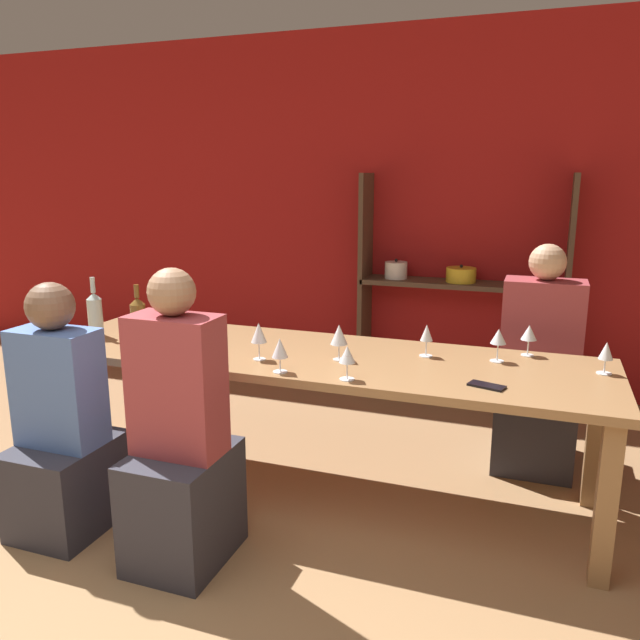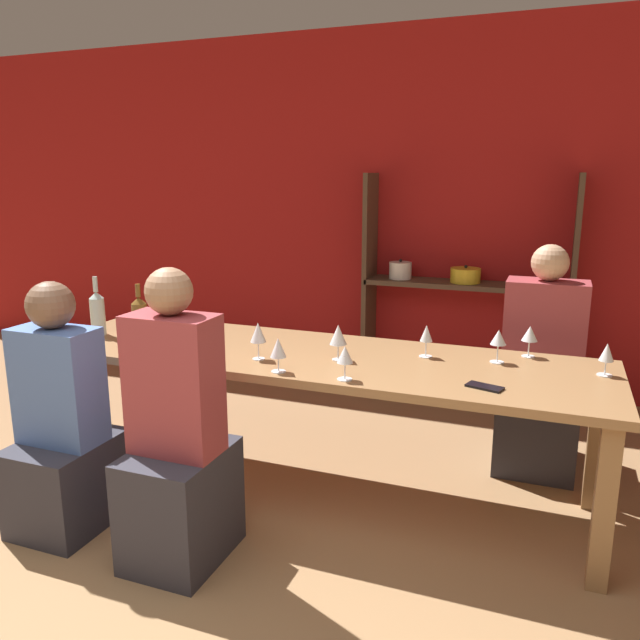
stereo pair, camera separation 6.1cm
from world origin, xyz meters
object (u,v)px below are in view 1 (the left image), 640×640
(wine_glass_empty_a, at_px, (498,337))
(wine_glass_empty_b, at_px, (427,334))
(cell_phone, at_px, (487,386))
(wine_bottle_green, at_px, (95,313))
(wine_glass_red_d, at_px, (606,352))
(person_far_a, at_px, (537,386))
(wine_bottle_dark, at_px, (138,320))
(wine_glass_red_b, at_px, (280,349))
(person_near_b, at_px, (64,440))
(wine_glass_red_a, at_px, (347,356))
(wine_glass_red_c, at_px, (339,336))
(person_near_a, at_px, (181,457))
(wine_glass_red_e, at_px, (259,334))
(dining_table, at_px, (313,369))
(wine_glass_white_a, at_px, (529,334))
(shelf_unit, at_px, (454,318))

(wine_glass_empty_a, bearing_deg, wine_glass_empty_b, -175.38)
(cell_phone, bearing_deg, wine_bottle_green, 176.05)
(wine_bottle_green, bearing_deg, wine_glass_empty_b, 7.08)
(wine_glass_red_d, relative_size, person_far_a, 0.12)
(wine_bottle_dark, xyz_separation_m, wine_glass_red_b, (0.89, -0.20, -0.02))
(wine_glass_red_b, relative_size, wine_glass_empty_a, 0.99)
(wine_bottle_green, distance_m, person_far_a, 2.50)
(person_near_b, bearing_deg, wine_glass_red_a, 16.93)
(wine_glass_red_c, height_order, person_near_a, person_near_a)
(wine_bottle_green, relative_size, wine_glass_empty_a, 2.05)
(wine_glass_red_c, height_order, wine_glass_red_d, wine_glass_red_c)
(wine_glass_red_d, distance_m, person_near_a, 1.92)
(wine_glass_red_b, xyz_separation_m, person_near_b, (-0.92, -0.38, -0.42))
(wine_glass_red_e, relative_size, cell_phone, 1.11)
(dining_table, xyz_separation_m, wine_glass_white_a, (1.01, 0.33, 0.19))
(wine_glass_red_b, height_order, wine_glass_empty_b, wine_glass_empty_b)
(person_far_a, bearing_deg, wine_glass_red_b, 44.24)
(wine_glass_empty_a, bearing_deg, person_far_a, 71.17)
(wine_glass_red_a, relative_size, person_near_a, 0.12)
(shelf_unit, bearing_deg, wine_glass_red_c, -99.05)
(wine_glass_red_c, bearing_deg, dining_table, 158.41)
(wine_glass_red_c, distance_m, wine_glass_empty_b, 0.43)
(wine_glass_white_a, height_order, wine_glass_empty_a, wine_glass_empty_a)
(cell_phone, relative_size, person_far_a, 0.13)
(wine_bottle_dark, xyz_separation_m, cell_phone, (1.79, -0.09, -0.12))
(cell_phone, bearing_deg, person_far_a, 77.95)
(wine_glass_red_d, xyz_separation_m, wine_glass_empty_a, (-0.47, 0.03, 0.02))
(shelf_unit, xyz_separation_m, wine_bottle_green, (-1.70, -1.87, 0.29))
(wine_glass_white_a, height_order, person_near_b, person_near_b)
(wine_glass_empty_a, bearing_deg, wine_bottle_dark, -170.24)
(wine_bottle_dark, distance_m, wine_glass_empty_b, 1.49)
(dining_table, xyz_separation_m, wine_glass_empty_b, (0.54, 0.14, 0.19))
(wine_glass_red_a, relative_size, wine_glass_red_c, 0.87)
(wine_bottle_dark, distance_m, wine_glass_red_b, 0.91)
(wine_glass_red_d, xyz_separation_m, person_near_a, (-1.66, -0.88, -0.38))
(person_far_a, bearing_deg, wine_glass_red_c, 41.25)
(shelf_unit, relative_size, wine_glass_red_b, 10.32)
(shelf_unit, relative_size, dining_table, 0.57)
(wine_bottle_dark, relative_size, person_far_a, 0.25)
(wine_glass_red_a, xyz_separation_m, cell_phone, (0.58, 0.11, -0.10))
(wine_glass_empty_b, bearing_deg, wine_bottle_dark, -169.08)
(wine_glass_red_c, height_order, wine_glass_empty_b, wine_glass_red_c)
(wine_glass_red_e, xyz_separation_m, person_near_a, (-0.11, -0.56, -0.41))
(wine_glass_red_a, height_order, wine_glass_red_d, wine_glass_red_a)
(shelf_unit, xyz_separation_m, wine_glass_empty_b, (0.09, -1.65, 0.28))
(person_far_a, bearing_deg, wine_glass_red_e, 35.97)
(wine_bottle_green, bearing_deg, wine_glass_empty_a, 6.69)
(wine_glass_empty_b, xyz_separation_m, person_near_a, (-0.85, -0.89, -0.39))
(wine_bottle_dark, bearing_deg, wine_glass_red_e, -3.76)
(wine_glass_red_e, relative_size, person_far_a, 0.14)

